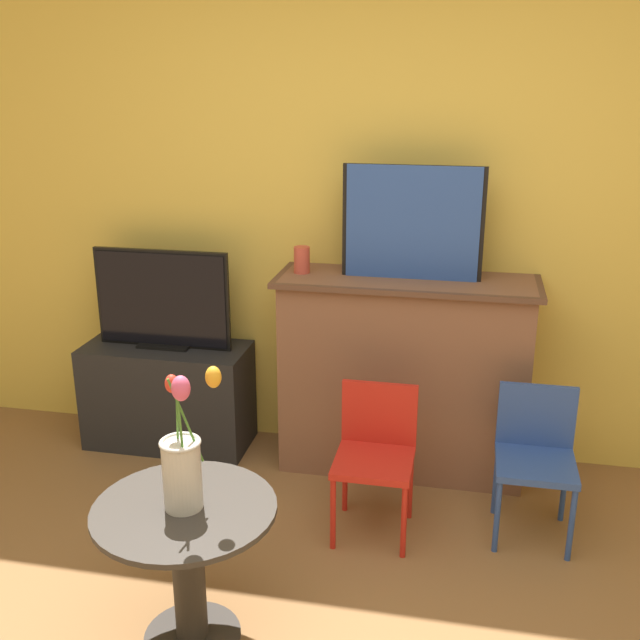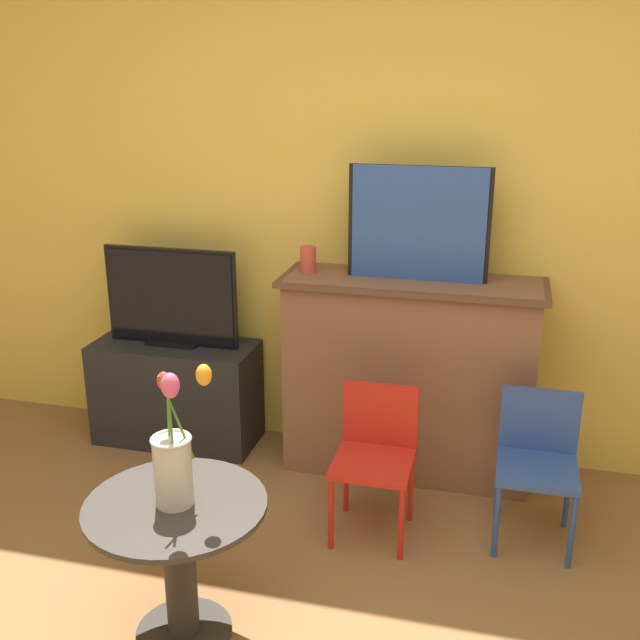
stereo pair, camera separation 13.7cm
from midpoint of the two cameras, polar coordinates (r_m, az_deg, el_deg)
wall_back at (r=3.69m, az=3.95°, el=9.74°), size 8.00×0.06×2.70m
fireplace_mantel at (r=3.68m, az=5.34°, el=-4.00°), size 1.24×0.44×0.98m
painting at (r=3.47m, az=5.93°, el=7.36°), size 0.65×0.03×0.52m
mantel_candle at (r=3.60m, az=-2.49°, el=4.60°), size 0.08×0.08×0.13m
tv_stand at (r=4.07m, az=-12.42°, el=-5.62°), size 0.86×0.38×0.55m
tv_monitor at (r=3.90m, az=-12.91°, el=1.44°), size 0.71×0.12×0.51m
chair_red at (r=3.24m, az=3.04°, el=-9.77°), size 0.33×0.33×0.64m
chair_blue at (r=3.32m, az=14.95°, el=-9.63°), size 0.33×0.33×0.64m
side_table at (r=2.71m, az=-11.57°, el=-17.13°), size 0.62×0.62×0.54m
vase_tulips at (r=2.52m, az=-11.97°, el=-10.52°), size 0.20×0.16×0.49m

